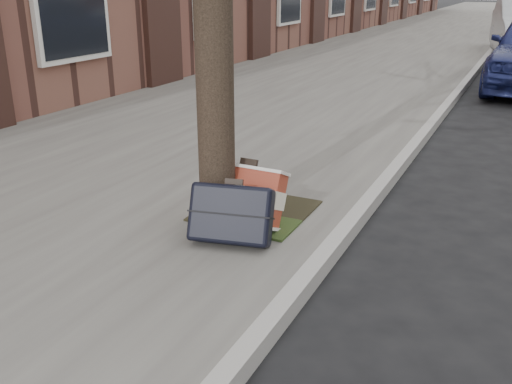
% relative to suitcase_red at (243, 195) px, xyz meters
% --- Properties ---
extents(ground, '(120.00, 120.00, 0.00)m').
position_rel_suitcase_red_xyz_m(ground, '(1.98, -0.94, -0.36)').
color(ground, black).
rests_on(ground, ground).
extents(near_sidewalk, '(5.00, 70.00, 0.12)m').
position_rel_suitcase_red_xyz_m(near_sidewalk, '(-1.72, 14.06, -0.30)').
color(near_sidewalk, slate).
rests_on(near_sidewalk, ground).
extents(dirt_patch, '(0.85, 0.85, 0.02)m').
position_rel_suitcase_red_xyz_m(dirt_patch, '(-0.02, 0.26, -0.23)').
color(dirt_patch, black).
rests_on(dirt_patch, near_sidewalk).
extents(suitcase_red, '(0.62, 0.35, 0.47)m').
position_rel_suitcase_red_xyz_m(suitcase_red, '(0.00, 0.00, 0.00)').
color(suitcase_red, maroon).
rests_on(suitcase_red, near_sidewalk).
extents(suitcase_navy, '(0.64, 0.46, 0.46)m').
position_rel_suitcase_red_xyz_m(suitcase_navy, '(0.08, -0.35, -0.01)').
color(suitcase_navy, black).
rests_on(suitcase_navy, near_sidewalk).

